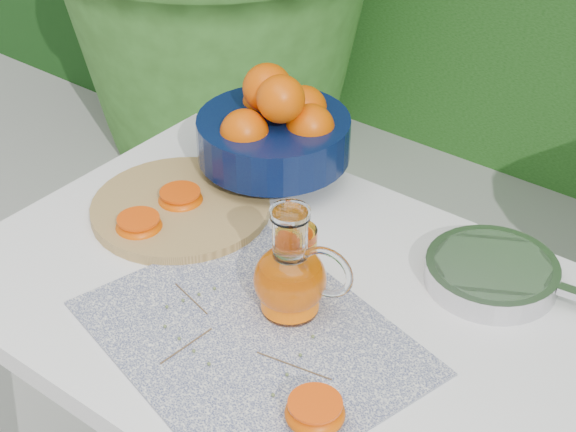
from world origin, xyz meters
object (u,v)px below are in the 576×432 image
Objects in this scene: cutting_board at (181,208)px; white_table at (280,329)px; juice_pitcher at (291,277)px; fruit_bowl at (276,128)px; saute_pan at (494,272)px.

white_table is at bearing -12.76° from cutting_board.
white_table is 5.53× the size of juice_pitcher.
cutting_board is 0.96× the size of fruit_bowl.
fruit_bowl is at bearing 131.82° from juice_pitcher.
cutting_board is at bearing -163.32° from saute_pan.
cutting_board reaches higher than white_table.
fruit_bowl is 0.87× the size of saute_pan.
juice_pitcher reaches higher than cutting_board.
white_table is 0.29m from cutting_board.
cutting_board is 1.74× the size of juice_pitcher.
cutting_board is 0.55m from saute_pan.
fruit_bowl is (-0.21, 0.26, 0.18)m from white_table.
cutting_board is at bearing -106.03° from fruit_bowl.
saute_pan is at bearing 16.68° from cutting_board.
fruit_bowl is at bearing 73.97° from cutting_board.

